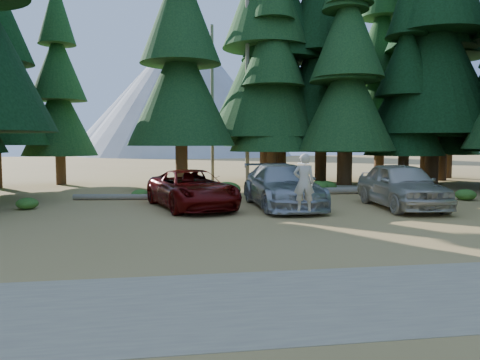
{
  "coord_description": "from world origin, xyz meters",
  "views": [
    {
      "loc": [
        -4.11,
        -13.84,
        2.61
      ],
      "look_at": [
        -1.45,
        3.07,
        1.25
      ],
      "focal_mm": 35.0,
      "sensor_mm": 36.0,
      "label": 1
    }
  ],
  "objects_px": {
    "red_pickup": "(192,189)",
    "log_right": "(358,190)",
    "silver_minivan_right": "(401,185)",
    "log_left": "(114,197)",
    "log_mid": "(330,188)",
    "silver_minivan_center": "(282,186)",
    "frisbee_player": "(304,182)"
  },
  "relations": [
    {
      "from": "red_pickup",
      "to": "log_right",
      "type": "height_order",
      "value": "red_pickup"
    },
    {
      "from": "silver_minivan_right",
      "to": "log_right",
      "type": "bearing_deg",
      "value": 89.83
    },
    {
      "from": "red_pickup",
      "to": "log_left",
      "type": "xyz_separation_m",
      "value": [
        -3.39,
        3.31,
        -0.64
      ]
    },
    {
      "from": "red_pickup",
      "to": "log_left",
      "type": "bearing_deg",
      "value": 120.54
    },
    {
      "from": "log_left",
      "to": "log_mid",
      "type": "height_order",
      "value": "log_mid"
    },
    {
      "from": "log_left",
      "to": "log_mid",
      "type": "relative_size",
      "value": 0.98
    },
    {
      "from": "silver_minivan_center",
      "to": "log_left",
      "type": "height_order",
      "value": "silver_minivan_center"
    },
    {
      "from": "log_mid",
      "to": "log_right",
      "type": "distance_m",
      "value": 1.93
    },
    {
      "from": "log_right",
      "to": "log_left",
      "type": "bearing_deg",
      "value": -174.17
    },
    {
      "from": "frisbee_player",
      "to": "log_mid",
      "type": "bearing_deg",
      "value": -101.88
    },
    {
      "from": "log_right",
      "to": "red_pickup",
      "type": "bearing_deg",
      "value": -152.82
    },
    {
      "from": "silver_minivan_center",
      "to": "log_right",
      "type": "xyz_separation_m",
      "value": [
        5.07,
        4.22,
        -0.69
      ]
    },
    {
      "from": "frisbee_player",
      "to": "log_left",
      "type": "xyz_separation_m",
      "value": [
        -6.42,
        8.65,
        -1.32
      ]
    },
    {
      "from": "frisbee_player",
      "to": "silver_minivan_center",
      "type": "bearing_deg",
      "value": -85.4
    },
    {
      "from": "frisbee_player",
      "to": "log_right",
      "type": "relative_size",
      "value": 0.32
    },
    {
      "from": "red_pickup",
      "to": "frisbee_player",
      "type": "distance_m",
      "value": 6.18
    },
    {
      "from": "log_right",
      "to": "log_mid",
      "type": "bearing_deg",
      "value": 120.88
    },
    {
      "from": "log_right",
      "to": "frisbee_player",
      "type": "bearing_deg",
      "value": -118.76
    },
    {
      "from": "red_pickup",
      "to": "silver_minivan_right",
      "type": "height_order",
      "value": "silver_minivan_right"
    },
    {
      "from": "silver_minivan_center",
      "to": "log_right",
      "type": "distance_m",
      "value": 6.63
    },
    {
      "from": "red_pickup",
      "to": "silver_minivan_right",
      "type": "distance_m",
      "value": 8.4
    },
    {
      "from": "log_left",
      "to": "log_mid",
      "type": "xyz_separation_m",
      "value": [
        11.21,
        2.37,
        0.02
      ]
    },
    {
      "from": "silver_minivan_center",
      "to": "log_mid",
      "type": "bearing_deg",
      "value": 53.81
    },
    {
      "from": "silver_minivan_right",
      "to": "log_mid",
      "type": "distance_m",
      "value": 7.0
    },
    {
      "from": "red_pickup",
      "to": "log_mid",
      "type": "distance_m",
      "value": 9.68
    },
    {
      "from": "frisbee_player",
      "to": "log_mid",
      "type": "distance_m",
      "value": 12.09
    },
    {
      "from": "log_mid",
      "to": "log_right",
      "type": "bearing_deg",
      "value": -45.73
    },
    {
      "from": "silver_minivan_center",
      "to": "frisbee_player",
      "type": "height_order",
      "value": "frisbee_player"
    },
    {
      "from": "log_left",
      "to": "frisbee_player",
      "type": "bearing_deg",
      "value": -45.98
    },
    {
      "from": "red_pickup",
      "to": "log_left",
      "type": "relative_size",
      "value": 1.49
    },
    {
      "from": "log_mid",
      "to": "log_left",
      "type": "bearing_deg",
      "value": -152.01
    },
    {
      "from": "silver_minivan_center",
      "to": "silver_minivan_right",
      "type": "xyz_separation_m",
      "value": [
        4.65,
        -1.03,
        0.05
      ]
    }
  ]
}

